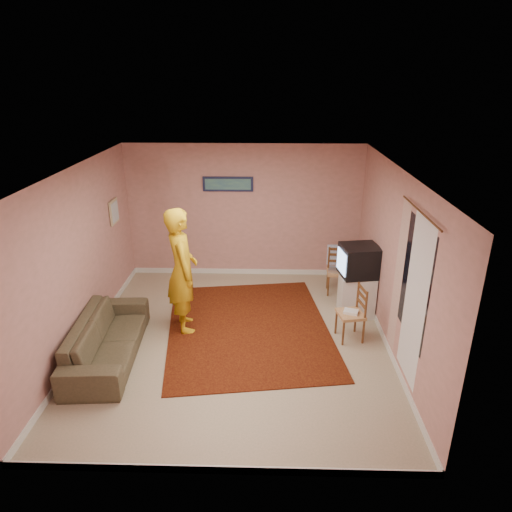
{
  "coord_description": "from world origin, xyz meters",
  "views": [
    {
      "loc": [
        0.46,
        -5.96,
        3.79
      ],
      "look_at": [
        0.28,
        0.6,
        1.15
      ],
      "focal_mm": 32.0,
      "sensor_mm": 36.0,
      "label": 1
    }
  ],
  "objects_px": {
    "crt_tv": "(359,261)",
    "chair_a": "(338,267)",
    "tv_cabinet": "(356,294)",
    "sofa": "(107,338)",
    "person": "(182,271)",
    "chair_b": "(351,308)"
  },
  "relations": [
    {
      "from": "person",
      "to": "chair_a",
      "type": "bearing_deg",
      "value": -81.5
    },
    {
      "from": "crt_tv",
      "to": "sofa",
      "type": "relative_size",
      "value": 0.32
    },
    {
      "from": "crt_tv",
      "to": "chair_a",
      "type": "xyz_separation_m",
      "value": [
        -0.21,
        0.77,
        -0.45
      ]
    },
    {
      "from": "crt_tv",
      "to": "sofa",
      "type": "xyz_separation_m",
      "value": [
        -3.74,
        -1.39,
        -0.66
      ]
    },
    {
      "from": "chair_a",
      "to": "chair_b",
      "type": "height_order",
      "value": "chair_b"
    },
    {
      "from": "chair_b",
      "to": "sofa",
      "type": "height_order",
      "value": "chair_b"
    },
    {
      "from": "chair_a",
      "to": "chair_b",
      "type": "xyz_separation_m",
      "value": [
        -0.02,
        -1.57,
        0.01
      ]
    },
    {
      "from": "chair_b",
      "to": "person",
      "type": "bearing_deg",
      "value": -106.46
    },
    {
      "from": "chair_b",
      "to": "crt_tv",
      "type": "bearing_deg",
      "value": 153.5
    },
    {
      "from": "tv_cabinet",
      "to": "sofa",
      "type": "relative_size",
      "value": 0.34
    },
    {
      "from": "crt_tv",
      "to": "chair_a",
      "type": "distance_m",
      "value": 0.92
    },
    {
      "from": "chair_a",
      "to": "crt_tv",
      "type": "bearing_deg",
      "value": -70.99
    },
    {
      "from": "crt_tv",
      "to": "chair_b",
      "type": "relative_size",
      "value": 1.43
    },
    {
      "from": "chair_b",
      "to": "sofa",
      "type": "xyz_separation_m",
      "value": [
        -3.52,
        -0.59,
        -0.22
      ]
    },
    {
      "from": "chair_a",
      "to": "sofa",
      "type": "distance_m",
      "value": 4.15
    },
    {
      "from": "tv_cabinet",
      "to": "chair_a",
      "type": "bearing_deg",
      "value": 105.3
    },
    {
      "from": "person",
      "to": "tv_cabinet",
      "type": "bearing_deg",
      "value": -97.5
    },
    {
      "from": "tv_cabinet",
      "to": "chair_b",
      "type": "relative_size",
      "value": 1.51
    },
    {
      "from": "crt_tv",
      "to": "person",
      "type": "distance_m",
      "value": 2.84
    },
    {
      "from": "tv_cabinet",
      "to": "sofa",
      "type": "height_order",
      "value": "tv_cabinet"
    },
    {
      "from": "tv_cabinet",
      "to": "crt_tv",
      "type": "relative_size",
      "value": 1.05
    },
    {
      "from": "crt_tv",
      "to": "chair_a",
      "type": "relative_size",
      "value": 1.47
    }
  ]
}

